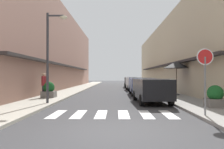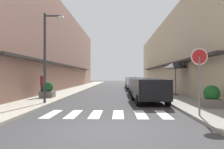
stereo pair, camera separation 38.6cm
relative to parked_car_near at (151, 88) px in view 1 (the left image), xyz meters
The scene contains 16 objects.
ground_plane 12.02m from the parked_car_near, 101.01° to the left, with size 104.84×104.84×0.00m, color #38383A.
sidewalk_left 13.63m from the parked_car_near, 120.14° to the left, with size 2.40×66.71×0.12m, color #ADA899.
sidewalk_right 12.01m from the parked_car_near, 79.16° to the left, with size 2.40×66.71×0.12m, color gray.
building_row_left 17.29m from the parked_car_near, 128.70° to the left, with size 5.50×44.89×9.68m.
building_row_right 14.77m from the parked_car_near, 65.64° to the left, with size 5.50×44.89×8.14m.
crosswalk 4.79m from the parked_car_near, 119.10° to the right, with size 5.20×2.20×0.01m.
parked_car_near is the anchor object (origin of this frame).
parked_car_mid 5.76m from the parked_car_near, 90.00° to the left, with size 1.81×4.50×1.47m.
parked_car_far 12.09m from the parked_car_near, 90.00° to the left, with size 1.93×3.97×1.47m.
parked_car_distant 18.56m from the parked_car_near, 90.00° to the left, with size 1.87×4.03×1.47m.
round_street_sign 5.25m from the parked_car_near, 75.19° to the right, with size 0.65×0.07×2.58m.
street_lamp 6.32m from the parked_car_near, 169.95° to the right, with size 1.19×0.28×5.07m.
cafe_umbrella 5.47m from the parked_car_near, 58.84° to the left, with size 2.05×2.05×2.69m.
planter_corner 3.77m from the parked_car_near, 44.01° to the right, with size 0.84×0.84×1.07m.
planter_midblock 7.24m from the parked_car_near, 161.89° to the left, with size 0.92×0.92×1.11m.
pedestrian_walking_near 7.53m from the parked_car_near, 163.20° to the left, with size 0.34×0.34×1.72m.
Camera 1 is at (0.14, -6.52, 1.64)m, focal length 36.65 mm.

